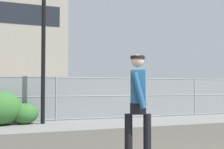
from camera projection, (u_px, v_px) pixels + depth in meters
gravel_berm at (117, 146)px, 6.83m from camera, size 11.94×3.95×0.20m
skater at (138, 102)px, 5.10m from camera, size 0.70×0.62×1.86m
chain_fence at (56, 99)px, 12.89m from camera, size 21.08×0.06×1.85m
street_lamp at (44, 23)px, 12.04m from camera, size 0.44×0.44×6.22m
parked_car_mid at (102, 98)px, 16.42m from camera, size 4.55×2.26×1.66m
shrub_center at (25, 114)px, 11.76m from camera, size 1.02×0.84×0.79m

